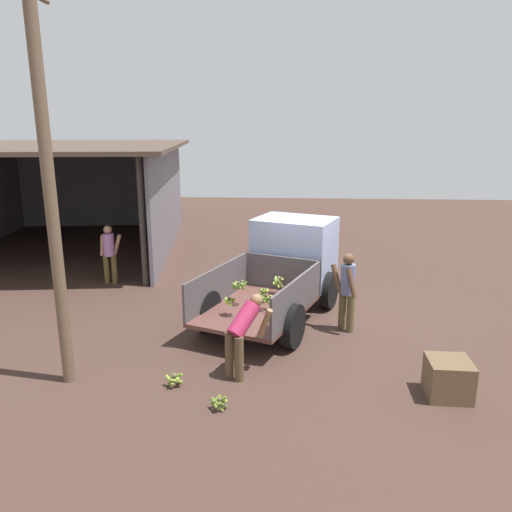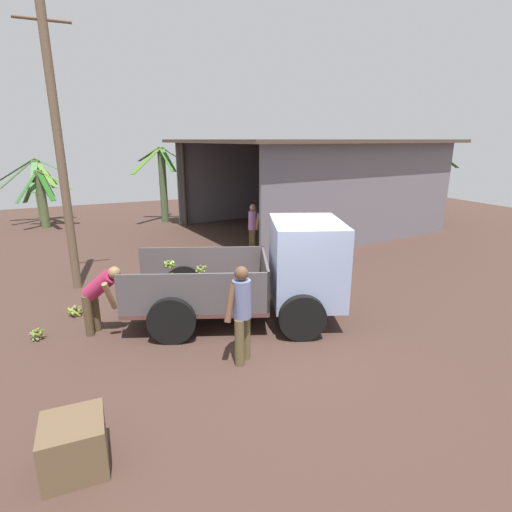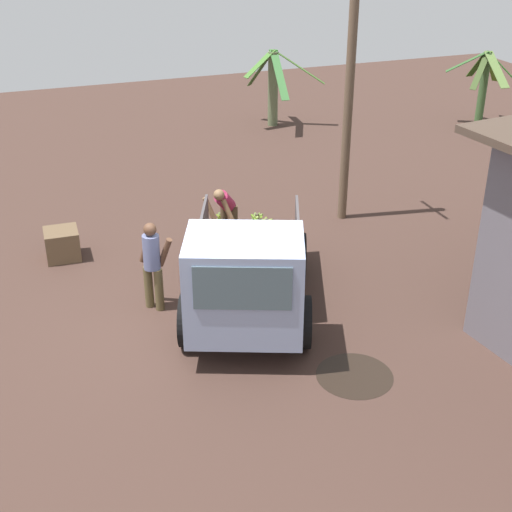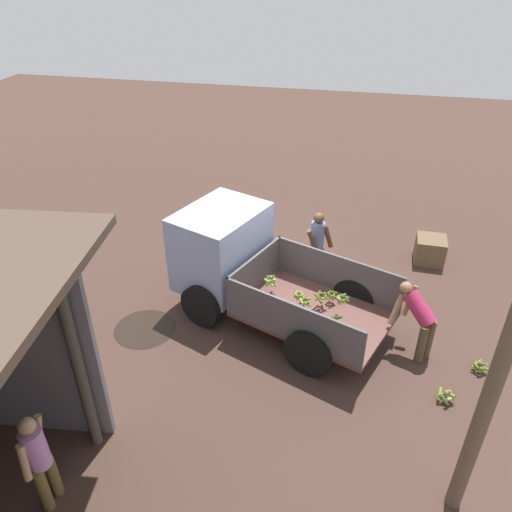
# 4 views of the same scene
# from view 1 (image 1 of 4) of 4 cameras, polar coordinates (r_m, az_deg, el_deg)

# --- Properties ---
(ground) EXTENTS (36.00, 36.00, 0.00)m
(ground) POSITION_cam_1_polar(r_m,az_deg,el_deg) (11.74, 5.21, -6.01)
(ground) COLOR #422E26
(mud_patch_0) EXTENTS (1.19, 1.19, 0.01)m
(mud_patch_0) POSITION_cam_1_polar(r_m,az_deg,el_deg) (13.52, -1.54, -3.11)
(mud_patch_0) COLOR black
(mud_patch_0) RESTS_ON ground
(cargo_truck) EXTENTS (4.53, 3.20, 2.02)m
(cargo_truck) POSITION_cam_1_polar(r_m,az_deg,el_deg) (11.62, 3.63, -0.75)
(cargo_truck) COLOR brown
(cargo_truck) RESTS_ON ground
(warehouse_shed) EXTENTS (10.24, 8.55, 3.53)m
(warehouse_shed) POSITION_cam_1_polar(r_m,az_deg,el_deg) (18.31, -20.37, 9.01)
(warehouse_shed) COLOR slate
(warehouse_shed) RESTS_ON ground
(utility_pole) EXTENTS (1.12, 0.20, 6.37)m
(utility_pole) POSITION_cam_1_polar(r_m,az_deg,el_deg) (8.24, -22.56, 7.30)
(utility_pole) COLOR brown
(utility_pole) RESTS_ON ground
(banana_palm_3) EXTENTS (3.08, 2.63, 3.21)m
(banana_palm_3) POSITION_cam_1_polar(r_m,az_deg,el_deg) (23.56, -13.92, 8.56)
(banana_palm_3) COLOR #5E7C50
(banana_palm_3) RESTS_ON ground
(person_foreground_visitor) EXTENTS (0.60, 0.58, 1.65)m
(person_foreground_visitor) POSITION_cam_1_polar(r_m,az_deg,el_deg) (10.38, 10.36, -3.67)
(person_foreground_visitor) COLOR brown
(person_foreground_visitor) RESTS_ON ground
(person_worker_loading) EXTENTS (0.88, 0.85, 1.36)m
(person_worker_loading) POSITION_cam_1_polar(r_m,az_deg,el_deg) (8.50, -1.46, -8.48)
(person_worker_loading) COLOR brown
(person_worker_loading) RESTS_ON ground
(person_bystander_near_shed) EXTENTS (0.30, 0.60, 1.58)m
(person_bystander_near_shed) POSITION_cam_1_polar(r_m,az_deg,el_deg) (13.86, -16.42, 0.50)
(person_bystander_near_shed) COLOR brown
(person_bystander_near_shed) RESTS_ON ground
(banana_bunch_on_ground_0) EXTENTS (0.29, 0.31, 0.22)m
(banana_bunch_on_ground_0) POSITION_cam_1_polar(r_m,az_deg,el_deg) (8.52, -9.31, -13.68)
(banana_bunch_on_ground_0) COLOR brown
(banana_bunch_on_ground_0) RESTS_ON ground
(banana_bunch_on_ground_1) EXTENTS (0.28, 0.28, 0.21)m
(banana_bunch_on_ground_1) POSITION_cam_1_polar(r_m,az_deg,el_deg) (7.83, -4.21, -16.29)
(banana_bunch_on_ground_1) COLOR brown
(banana_bunch_on_ground_1) RESTS_ON ground
(wooden_crate_0) EXTENTS (0.68, 0.68, 0.61)m
(wooden_crate_0) POSITION_cam_1_polar(r_m,az_deg,el_deg) (8.61, 21.12, -12.90)
(wooden_crate_0) COLOR brown
(wooden_crate_0) RESTS_ON ground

